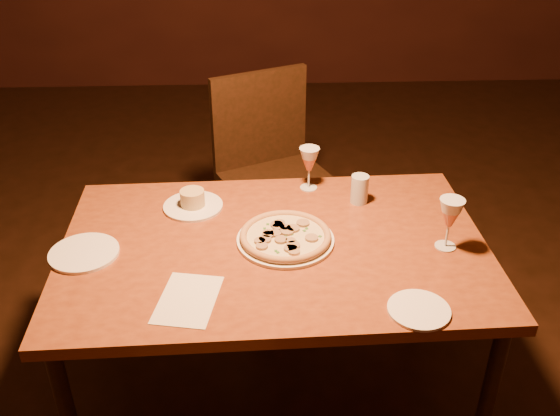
{
  "coord_description": "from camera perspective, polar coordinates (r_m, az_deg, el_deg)",
  "views": [
    {
      "loc": [
        0.17,
        -1.77,
        1.88
      ],
      "look_at": [
        0.25,
        -0.05,
        0.85
      ],
      "focal_mm": 40.0,
      "sensor_mm": 36.0,
      "label": 1
    }
  ],
  "objects": [
    {
      "name": "chair_far",
      "position": [
        2.9,
        -0.64,
        3.56
      ],
      "size": [
        0.62,
        0.62,
        0.98
      ],
      "rotation": [
        0.0,
        0.0,
        0.42
      ],
      "color": "black",
      "rests_on": "floor"
    },
    {
      "name": "dining_table",
      "position": [
        2.07,
        -0.51,
        -4.79
      ],
      "size": [
        1.41,
        0.93,
        0.74
      ],
      "rotation": [
        0.0,
        0.0,
        0.03
      ],
      "color": "brown",
      "rests_on": "floor"
    },
    {
      "name": "water_tumbler",
      "position": [
        2.25,
        7.29,
        1.72
      ],
      "size": [
        0.06,
        0.06,
        0.11
      ],
      "primitive_type": "cylinder",
      "color": "#B3BDC4",
      "rests_on": "dining_table"
    },
    {
      "name": "wine_glass_far",
      "position": [
        2.31,
        2.67,
        3.63
      ],
      "size": [
        0.08,
        0.08,
        0.17
      ],
      "primitive_type": null,
      "color": "#C76F53",
      "rests_on": "dining_table"
    },
    {
      "name": "side_plate_left",
      "position": [
        2.07,
        -17.48,
        -3.94
      ],
      "size": [
        0.22,
        0.22,
        0.01
      ],
      "primitive_type": "cylinder",
      "color": "white",
      "rests_on": "dining_table"
    },
    {
      "name": "floor",
      "position": [
        2.59,
        -5.75,
        -15.82
      ],
      "size": [
        7.0,
        7.0,
        0.0
      ],
      "primitive_type": "plane",
      "color": "black",
      "rests_on": "ground"
    },
    {
      "name": "ramekin_saucer",
      "position": [
        2.24,
        -7.98,
        0.55
      ],
      "size": [
        0.21,
        0.21,
        0.07
      ],
      "color": "white",
      "rests_on": "dining_table"
    },
    {
      "name": "pizza_plate",
      "position": [
        2.03,
        0.5,
        -2.64
      ],
      "size": [
        0.32,
        0.32,
        0.03
      ],
      "color": "white",
      "rests_on": "dining_table"
    },
    {
      "name": "wine_glass_right",
      "position": [
        2.04,
        15.19,
        -1.39
      ],
      "size": [
        0.08,
        0.08,
        0.18
      ],
      "primitive_type": null,
      "color": "#C76F53",
      "rests_on": "dining_table"
    },
    {
      "name": "side_plate_near",
      "position": [
        1.8,
        12.58,
        -9.08
      ],
      "size": [
        0.18,
        0.18,
        0.01
      ],
      "primitive_type": "cylinder",
      "color": "white",
      "rests_on": "dining_table"
    },
    {
      "name": "menu_card",
      "position": [
        1.82,
        -8.42,
        -8.27
      ],
      "size": [
        0.2,
        0.26,
        0.0
      ],
      "primitive_type": "cube",
      "rotation": [
        0.0,
        0.0,
        -0.19
      ],
      "color": "beige",
      "rests_on": "dining_table"
    }
  ]
}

